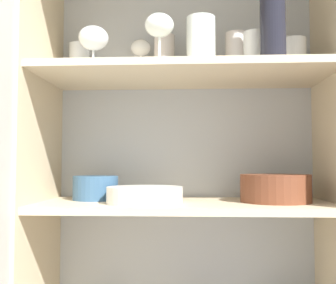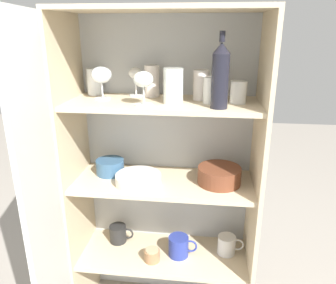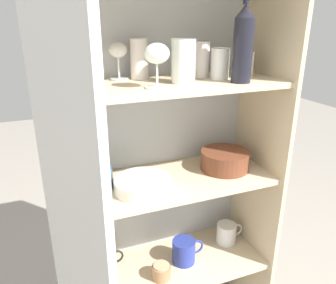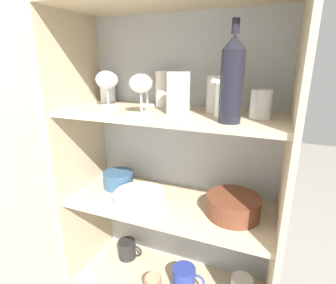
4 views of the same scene
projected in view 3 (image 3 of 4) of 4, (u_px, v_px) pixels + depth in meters
The scene contains 24 objects.
cupboard_back_panel at pixel (152, 165), 1.41m from camera, with size 0.85×0.02×1.49m, color #B2B7BC.
cupboard_side_left at pixel (53, 204), 1.12m from camera, with size 0.02×0.36×1.49m, color #CCB793.
cupboard_side_right at pixel (257, 166), 1.40m from camera, with size 0.02×0.36×1.49m, color #CCB793.
shelf_board_lower at pixel (167, 266), 1.40m from camera, with size 0.82×0.33×0.02m, color beige.
shelf_board_middle at pixel (167, 182), 1.26m from camera, with size 0.82×0.33×0.02m, color beige.
shelf_board_upper at pixel (167, 85), 1.13m from camera, with size 0.82×0.33×0.02m, color beige.
cupboard_door at pixel (79, 280), 0.79m from camera, with size 0.11×0.42×1.49m.
tumbler_glass_0 at pixel (139, 59), 1.17m from camera, with size 0.07×0.07×0.14m.
tumbler_glass_1 at pixel (220, 64), 1.17m from camera, with size 0.07×0.07×0.11m.
tumbler_glass_2 at pixel (244, 64), 1.22m from camera, with size 0.07×0.07×0.09m.
tumbler_glass_3 at pixel (59, 65), 1.08m from camera, with size 0.07×0.07×0.12m.
tumbler_glass_4 at pixel (201, 59), 1.21m from camera, with size 0.07×0.07×0.13m.
tumbler_glass_5 at pixel (183, 61), 1.09m from camera, with size 0.08×0.08×0.14m.
wine_glass_0 at pixel (118, 53), 1.14m from camera, with size 0.07×0.07×0.13m.
wine_glass_1 at pixel (83, 54), 1.01m from camera, with size 0.09×0.09×0.14m.
wine_glass_2 at pixel (157, 56), 0.99m from camera, with size 0.08×0.08×0.14m.
wine_bottle at pixel (243, 44), 1.08m from camera, with size 0.07×0.07×0.29m.
plate_stack_white at pixel (143, 184), 1.17m from camera, with size 0.21×0.21×0.04m.
mixing_bowl_large at pixel (225, 159), 1.33m from camera, with size 0.20×0.20×0.08m.
serving_bowl_small at pixel (94, 177), 1.19m from camera, with size 0.13×0.13×0.07m.
coffee_mug_primary at pixel (184, 251), 1.40m from camera, with size 0.14×0.10×0.10m.
coffee_mug_extra_1 at pixel (104, 260), 1.35m from camera, with size 0.13×0.09×0.09m.
coffee_mug_extra_2 at pixel (227, 233), 1.52m from camera, with size 0.13×0.09×0.10m.
storage_jar at pixel (161, 271), 1.31m from camera, with size 0.08×0.08×0.06m.
Camera 3 is at (-0.41, -0.88, 1.34)m, focal length 35.00 mm.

